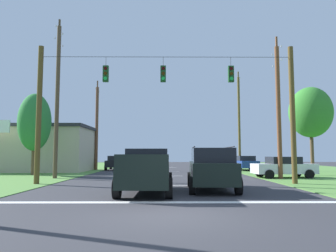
{
  "coord_description": "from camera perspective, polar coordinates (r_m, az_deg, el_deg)",
  "views": [
    {
      "loc": [
        -0.07,
        -9.05,
        1.71
      ],
      "look_at": [
        0.07,
        9.93,
        3.38
      ],
      "focal_mm": 34.07,
      "sensor_mm": 36.0,
      "label": 1
    }
  ],
  "objects": [
    {
      "name": "distant_car_crossing_white",
      "position": [
        24.46,
        19.97,
        -6.89
      ],
      "size": [
        4.41,
        2.25,
        1.52
      ],
      "color": "silver",
      "rests_on": "ground"
    },
    {
      "name": "ground_plane",
      "position": [
        9.21,
        0.04,
        -15.74
      ],
      "size": [
        120.0,
        120.0,
        0.0
      ],
      "primitive_type": "plane",
      "color": "#333338"
    },
    {
      "name": "roadside_store",
      "position": [
        35.06,
        -25.14,
        -3.66
      ],
      "size": [
        14.08,
        7.77,
        4.71
      ],
      "color": "beige",
      "rests_on": "ground"
    },
    {
      "name": "tree_roadside_right",
      "position": [
        28.1,
        -22.76,
        0.61
      ],
      "size": [
        2.61,
        2.61,
        6.65
      ],
      "color": "brown",
      "rests_on": "ground"
    },
    {
      "name": "utility_pole_far_right",
      "position": [
        35.13,
        12.6,
        0.84
      ],
      "size": [
        0.26,
        1.69,
        10.68
      ],
      "color": "brown",
      "rests_on": "ground"
    },
    {
      "name": "pickup_truck",
      "position": [
        14.37,
        -3.85,
        -7.99
      ],
      "size": [
        2.34,
        5.43,
        1.95
      ],
      "color": "black",
      "rests_on": "ground"
    },
    {
      "name": "overhead_signal_span",
      "position": [
        18.47,
        -0.33,
        3.2
      ],
      "size": [
        14.99,
        0.31,
        8.02
      ],
      "color": "brown",
      "rests_on": "ground"
    },
    {
      "name": "stop_bar_stripe",
      "position": [
        11.63,
        -0.06,
        -13.48
      ],
      "size": [
        12.36,
        0.45,
        0.01
      ],
      "primitive_type": "cube",
      "color": "white",
      "rests_on": "ground"
    },
    {
      "name": "lane_dash_2",
      "position": [
        31.36,
        -0.29,
        -8.15
      ],
      "size": [
        2.5,
        0.15,
        0.01
      ],
      "primitive_type": "cube",
      "rotation": [
        0.0,
        0.0,
        1.57
      ],
      "color": "white",
      "rests_on": "ground"
    },
    {
      "name": "lane_dash_1",
      "position": [
        25.2,
        -0.25,
        -8.92
      ],
      "size": [
        2.5,
        0.15,
        0.01
      ],
      "primitive_type": "cube",
      "rotation": [
        0.0,
        0.0,
        1.57
      ],
      "color": "white",
      "rests_on": "ground"
    },
    {
      "name": "lane_dash_3",
      "position": [
        40.72,
        -0.32,
        -7.44
      ],
      "size": [
        2.5,
        0.15,
        0.01
      ],
      "primitive_type": "cube",
      "rotation": [
        0.0,
        0.0,
        1.57
      ],
      "color": "white",
      "rests_on": "ground"
    },
    {
      "name": "lane_dash_0",
      "position": [
        17.58,
        -0.18,
        -10.61
      ],
      "size": [
        2.5,
        0.15,
        0.01
      ],
      "primitive_type": "cube",
      "rotation": [
        0.0,
        0.0,
        1.57
      ],
      "color": "white",
      "rests_on": "ground"
    },
    {
      "name": "utility_pole_mid_right",
      "position": [
        23.57,
        19.16,
        3.07
      ],
      "size": [
        0.31,
        1.89,
        10.04
      ],
      "color": "brown",
      "rests_on": "ground"
    },
    {
      "name": "tree_roadside_far_right",
      "position": [
        28.45,
        24.14,
        2.23
      ],
      "size": [
        3.41,
        3.41,
        7.17
      ],
      "color": "brown",
      "rests_on": "ground"
    },
    {
      "name": "utility_pole_mid_left",
      "position": [
        24.08,
        -19.19,
        4.94
      ],
      "size": [
        0.29,
        1.76,
        11.48
      ],
      "color": "brown",
      "rests_on": "ground"
    },
    {
      "name": "distant_car_far_parked",
      "position": [
        34.44,
        13.66,
        -6.42
      ],
      "size": [
        2.08,
        4.33,
        1.52
      ],
      "color": "navy",
      "rests_on": "ground"
    },
    {
      "name": "suv_black",
      "position": [
        15.37,
        7.79,
        -7.42
      ],
      "size": [
        2.4,
        4.89,
        2.05
      ],
      "color": "black",
      "rests_on": "ground"
    },
    {
      "name": "distant_car_oncoming",
      "position": [
        35.63,
        -9.18,
        -6.45
      ],
      "size": [
        2.06,
        4.32,
        1.52
      ],
      "color": "black",
      "rests_on": "ground"
    },
    {
      "name": "utility_pole_far_left",
      "position": [
        35.76,
        -12.64,
        -0.15
      ],
      "size": [
        0.33,
        1.89,
        9.82
      ],
      "color": "brown",
      "rests_on": "ground"
    }
  ]
}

